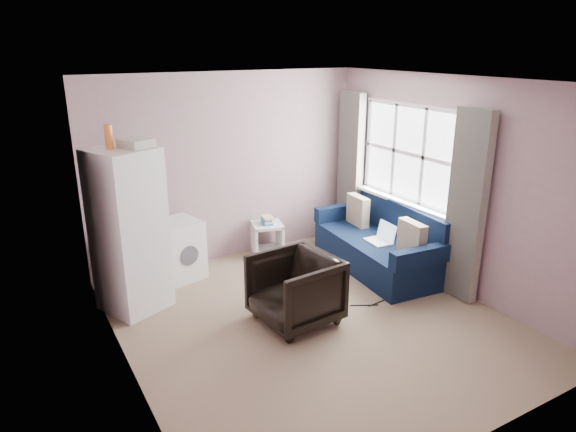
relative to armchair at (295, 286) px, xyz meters
name	(u,v)px	position (x,y,z in m)	size (l,w,h in m)	color
room	(315,209)	(0.18, -0.07, 0.85)	(3.84, 4.24, 2.54)	#8F775E
armchair	(295,286)	(0.00, 0.00, 0.00)	(0.79, 0.74, 0.81)	black
fridge	(129,230)	(-1.38, 1.18, 0.51)	(0.81, 0.81, 2.06)	silver
washing_machine	(178,249)	(-0.72, 1.67, -0.02)	(0.64, 0.64, 0.75)	silver
side_table	(267,236)	(0.61, 1.79, -0.14)	(0.51, 0.51, 0.56)	white
sofa	(382,245)	(1.70, 0.63, -0.09)	(1.04, 2.01, 0.87)	#0C1A36
window_dressing	(401,184)	(1.95, 0.62, 0.70)	(0.17, 2.62, 2.18)	white
floor_cables	(372,304)	(0.95, -0.12, -0.40)	(0.50, 0.16, 0.01)	black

